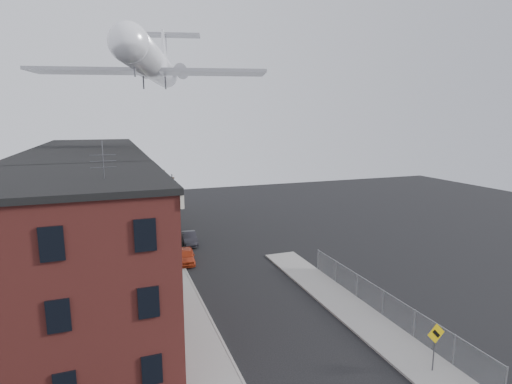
# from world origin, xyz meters

# --- Properties ---
(ground) EXTENTS (120.00, 120.00, 0.00)m
(ground) POSITION_xyz_m (0.00, 0.00, 0.00)
(ground) COLOR black
(ground) RESTS_ON ground
(sidewalk_left) EXTENTS (3.00, 62.00, 0.12)m
(sidewalk_left) POSITION_xyz_m (-5.50, 24.00, 0.06)
(sidewalk_left) COLOR gray
(sidewalk_left) RESTS_ON ground
(sidewalk_right) EXTENTS (3.00, 26.00, 0.12)m
(sidewalk_right) POSITION_xyz_m (5.50, 6.00, 0.06)
(sidewalk_right) COLOR gray
(sidewalk_right) RESTS_ON ground
(curb_left) EXTENTS (0.15, 62.00, 0.14)m
(curb_left) POSITION_xyz_m (-4.05, 24.00, 0.07)
(curb_left) COLOR gray
(curb_left) RESTS_ON ground
(curb_right) EXTENTS (0.15, 26.00, 0.14)m
(curb_right) POSITION_xyz_m (4.05, 6.00, 0.07)
(curb_right) COLOR gray
(curb_right) RESTS_ON ground
(corner_building) EXTENTS (10.31, 12.30, 12.15)m
(corner_building) POSITION_xyz_m (-12.00, 7.00, 5.16)
(corner_building) COLOR #341210
(corner_building) RESTS_ON ground
(row_house_a) EXTENTS (11.98, 7.00, 10.30)m
(row_house_a) POSITION_xyz_m (-11.96, 16.50, 5.13)
(row_house_a) COLOR #5F5F5D
(row_house_a) RESTS_ON ground
(row_house_b) EXTENTS (11.98, 7.00, 10.30)m
(row_house_b) POSITION_xyz_m (-11.96, 23.50, 5.13)
(row_house_b) COLOR gray
(row_house_b) RESTS_ON ground
(row_house_c) EXTENTS (11.98, 7.00, 10.30)m
(row_house_c) POSITION_xyz_m (-11.96, 30.50, 5.13)
(row_house_c) COLOR #5F5F5D
(row_house_c) RESTS_ON ground
(row_house_d) EXTENTS (11.98, 7.00, 10.30)m
(row_house_d) POSITION_xyz_m (-11.96, 37.50, 5.13)
(row_house_d) COLOR gray
(row_house_d) RESTS_ON ground
(row_house_e) EXTENTS (11.98, 7.00, 10.30)m
(row_house_e) POSITION_xyz_m (-11.96, 44.50, 5.13)
(row_house_e) COLOR #5F5F5D
(row_house_e) RESTS_ON ground
(chainlink_fence) EXTENTS (0.06, 18.06, 1.90)m
(chainlink_fence) POSITION_xyz_m (7.00, 5.00, 1.00)
(chainlink_fence) COLOR gray
(chainlink_fence) RESTS_ON ground
(warning_sign) EXTENTS (1.10, 0.11, 2.80)m
(warning_sign) POSITION_xyz_m (5.60, -1.03, 1.88)
(warning_sign) COLOR #515156
(warning_sign) RESTS_ON ground
(utility_pole) EXTENTS (1.80, 0.26, 9.00)m
(utility_pole) POSITION_xyz_m (-5.60, 18.00, 4.67)
(utility_pole) COLOR black
(utility_pole) RESTS_ON ground
(street_tree) EXTENTS (3.22, 3.20, 5.20)m
(street_tree) POSITION_xyz_m (-5.27, 27.92, 3.45)
(street_tree) COLOR black
(street_tree) RESTS_ON ground
(car_near) EXTENTS (2.02, 4.00, 1.31)m
(car_near) POSITION_xyz_m (-3.60, 19.88, 0.65)
(car_near) COLOR #B33617
(car_near) RESTS_ON ground
(car_mid) EXTENTS (1.59, 4.06, 1.32)m
(car_mid) POSITION_xyz_m (-2.28, 25.36, 0.66)
(car_mid) COLOR black
(car_mid) RESTS_ON ground
(car_far) EXTENTS (1.97, 4.12, 1.16)m
(car_far) POSITION_xyz_m (-3.02, 32.52, 0.58)
(car_far) COLOR gray
(car_far) RESTS_ON ground
(airplane) EXTENTS (23.06, 26.37, 7.60)m
(airplane) POSITION_xyz_m (-4.90, 28.47, 18.84)
(airplane) COLOR white
(airplane) RESTS_ON ground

